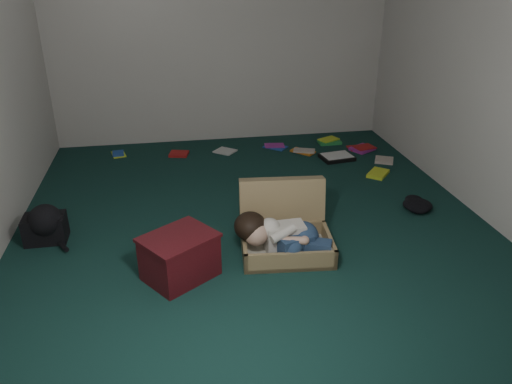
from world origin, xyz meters
name	(u,v)px	position (x,y,z in m)	size (l,w,h in m)	color
floor	(253,221)	(0.00, 0.00, 0.00)	(4.50, 4.50, 0.00)	#10302B
wall_back	(220,33)	(0.00, 2.25, 1.30)	(4.50, 4.50, 0.00)	silver
wall_front	(357,196)	(0.00, -2.25, 1.30)	(4.50, 4.50, 0.00)	silver
wall_right	(491,63)	(2.00, 0.00, 1.30)	(4.50, 4.50, 0.00)	silver
suitcase	(285,229)	(0.18, -0.44, 0.15)	(0.74, 0.73, 0.50)	#947C51
person	(282,235)	(0.11, -0.61, 0.19)	(0.73, 0.41, 0.31)	beige
maroon_bin	(180,257)	(-0.65, -0.74, 0.17)	(0.62, 0.59, 0.33)	#450E13
backpack	(45,227)	(-1.70, -0.04, 0.12)	(0.40, 0.32, 0.24)	black
clothing_pile	(419,200)	(1.56, 0.03, 0.06)	(0.40, 0.33, 0.13)	black
paper_tray	(337,157)	(1.20, 1.31, 0.02)	(0.39, 0.32, 0.05)	black
book_scatter	(291,153)	(0.72, 1.57, 0.01)	(3.18, 1.31, 0.02)	#D0E628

